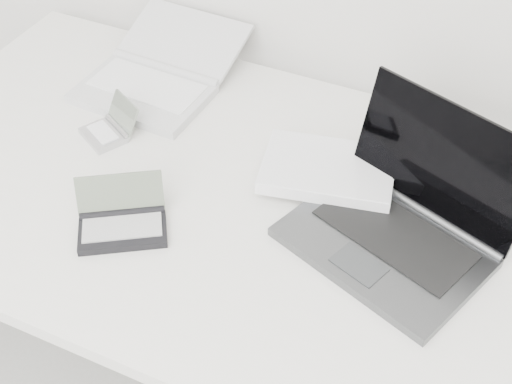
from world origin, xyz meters
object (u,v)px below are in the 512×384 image
at_px(desk, 280,225).
at_px(netbook_open_white, 155,77).
at_px(palmtop_charcoal, 122,222).
at_px(laptop_large, 375,203).

xyz_separation_m(desk, netbook_open_white, (-0.40, 0.23, 0.07)).
height_order(netbook_open_white, palmtop_charcoal, same).
bearing_deg(laptop_large, palmtop_charcoal, -131.45).
relative_size(desk, laptop_large, 3.25).
distance_m(desk, netbook_open_white, 0.47).
xyz_separation_m(netbook_open_white, palmtop_charcoal, (0.17, -0.40, -0.00)).
distance_m(netbook_open_white, palmtop_charcoal, 0.43).
height_order(desk, palmtop_charcoal, palmtop_charcoal).
distance_m(laptop_large, netbook_open_white, 0.59).
height_order(laptop_large, palmtop_charcoal, laptop_large).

